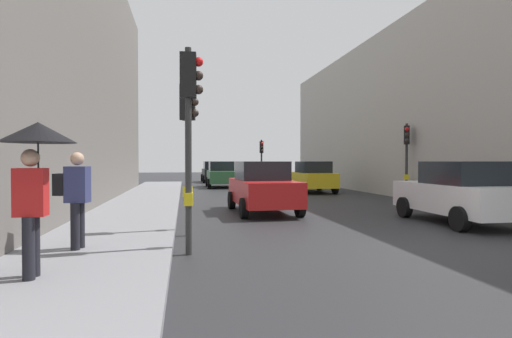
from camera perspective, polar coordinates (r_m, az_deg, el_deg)
The scene contains 14 objects.
ground_plane at distance 9.23m, azimuth 23.61°, elevation -10.04°, with size 120.00×120.00×0.00m, color #28282B.
sidewalk_kerb at distance 13.76m, azimuth -16.64°, elevation -6.01°, with size 2.82×40.00×0.16m, color gray.
building_facade_right at distance 25.46m, azimuth 30.09°, elevation 6.69°, with size 12.00×32.85×8.65m, color #B2ADA3.
traffic_light_far_median at distance 29.77m, azimuth 0.77°, elevation 2.05°, with size 0.25×0.43×3.31m.
traffic_light_near_right at distance 9.94m, azimuth -9.26°, elevation 5.50°, with size 0.45×0.35×3.67m.
traffic_light_mid_street at distance 19.98m, azimuth 19.98°, elevation 2.81°, with size 0.35×0.45×3.48m.
traffic_light_near_left at distance 7.95m, azimuth -9.11°, elevation 7.68°, with size 0.44×0.26×3.89m.
car_red_sedan at distance 14.34m, azimuth 0.92°, elevation -2.49°, with size 2.12×4.25×1.76m.
car_yellow_taxi at distance 23.98m, azimuth 7.72°, elevation -1.07°, with size 2.04×4.21×1.76m.
car_green_estate at distance 28.39m, azimuth -4.78°, elevation -0.74°, with size 2.03×4.21×1.76m.
car_dark_suv at distance 35.49m, azimuth -5.83°, elevation -0.38°, with size 2.07×4.23×1.76m.
car_white_compact at distance 13.14m, azimuth 26.16°, elevation -2.92°, with size 2.05×4.22×1.76m.
pedestrian_with_umbrella at distance 6.43m, azimuth -28.00°, elevation 1.63°, with size 1.00×1.00×2.14m.
pedestrian_with_grey_backpack at distance 8.28m, azimuth -23.60°, elevation -3.19°, with size 0.64×0.40×1.77m.
Camera 1 is at (-5.00, -7.56, 1.76)m, focal length 29.12 mm.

